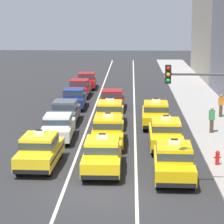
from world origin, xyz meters
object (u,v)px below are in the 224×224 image
object	(u,v)px
taxi_left_nearest	(40,150)
taxi_center_second	(108,130)
sedan_left_fifth	(79,88)
taxi_right_third	(156,114)
sedan_left_second	(58,126)
taxi_right_nearest	(174,161)
taxi_right_second	(166,133)
sedan_center_fourth	(112,99)
pedestrian_trailing	(212,119)
sedan_left_sixth	(87,80)
sedan_left_fourth	(74,98)
pedestrian_far_corner	(221,105)
taxi_center_nearest	(102,154)
fire_hydrant	(217,157)
taxi_center_third	(110,113)
traffic_light_pole	(207,107)
sedan_left_third	(65,111)

from	to	relation	value
taxi_left_nearest	taxi_center_second	bearing A→B (deg)	54.34
sedan_left_fifth	taxi_right_third	bearing A→B (deg)	-62.18
taxi_right_third	sedan_left_second	bearing A→B (deg)	-146.21
taxi_right_nearest	taxi_right_second	bearing A→B (deg)	90.38
taxi_left_nearest	sedan_center_fourth	size ratio (longest dim) A/B	1.06
sedan_left_second	pedestrian_trailing	distance (m)	9.65
sedan_left_sixth	taxi_right_nearest	world-z (taller)	taxi_right_nearest
taxi_right_second	taxi_left_nearest	bearing A→B (deg)	-149.36
sedan_left_fourth	sedan_left_fifth	world-z (taller)	same
sedan_center_fourth	sedan_left_sixth	bearing A→B (deg)	104.79
taxi_center_second	taxi_right_second	size ratio (longest dim) A/B	1.00
pedestrian_trailing	pedestrian_far_corner	world-z (taller)	pedestrian_trailing
taxi_center_nearest	sedan_center_fourth	world-z (taller)	taxi_center_nearest
taxi_right_nearest	fire_hydrant	bearing A→B (deg)	38.42
taxi_center_third	fire_hydrant	bearing A→B (deg)	-58.87
taxi_right_third	traffic_light_pole	distance (m)	13.88
sedan_left_third	sedan_left_fifth	bearing A→B (deg)	90.45
pedestrian_trailing	taxi_right_second	bearing A→B (deg)	-132.47
taxi_center_third	taxi_right_nearest	size ratio (longest dim) A/B	0.99
taxi_center_third	taxi_right_third	world-z (taller)	same
taxi_right_third	pedestrian_far_corner	world-z (taller)	taxi_right_third
sedan_center_fourth	taxi_right_nearest	size ratio (longest dim) A/B	0.94
sedan_left_sixth	taxi_center_third	distance (m)	17.34
taxi_right_nearest	pedestrian_far_corner	world-z (taller)	taxi_right_nearest
pedestrian_far_corner	traffic_light_pole	xyz separation A→B (m)	(-3.34, -16.13, 2.84)
taxi_center_nearest	taxi_right_second	world-z (taller)	same
taxi_center_second	taxi_center_third	world-z (taller)	same
taxi_center_third	pedestrian_far_corner	bearing A→B (deg)	17.58
taxi_right_second	fire_hydrant	xyz separation A→B (m)	(2.37, -3.67, -0.33)
sedan_left_fourth	taxi_center_nearest	world-z (taller)	taxi_center_nearest
sedan_left_fifth	taxi_right_second	size ratio (longest dim) A/B	0.95
taxi_left_nearest	sedan_left_sixth	world-z (taller)	taxi_left_nearest
taxi_center_nearest	taxi_right_second	xyz separation A→B (m)	(3.35, 4.56, 0.00)
taxi_right_second	taxi_right_third	world-z (taller)	same
taxi_center_second	taxi_center_third	distance (m)	5.29
taxi_right_nearest	taxi_right_second	distance (m)	5.52
sedan_left_second	taxi_right_nearest	size ratio (longest dim) A/B	0.94
sedan_left_third	sedan_left_fourth	distance (m)	5.60
taxi_center_nearest	taxi_right_third	world-z (taller)	same
taxi_center_third	sedan_left_second	bearing A→B (deg)	-125.20
sedan_left_second	sedan_left_sixth	bearing A→B (deg)	90.13
taxi_right_second	traffic_light_pole	xyz separation A→B (m)	(1.18, -7.71, 2.94)
taxi_right_third	sedan_left_fourth	bearing A→B (deg)	134.09
fire_hydrant	sedan_left_sixth	bearing A→B (deg)	108.27
sedan_left_second	fire_hydrant	bearing A→B (deg)	-31.54
traffic_light_pole	sedan_left_fifth	bearing A→B (deg)	107.06
pedestrian_trailing	sedan_left_second	bearing A→B (deg)	-169.85
sedan_left_second	taxi_right_nearest	xyz separation A→B (m)	(6.42, -7.23, 0.03)
taxi_right_second	taxi_right_nearest	bearing A→B (deg)	-89.62
sedan_left_sixth	traffic_light_pole	size ratio (longest dim) A/B	0.78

